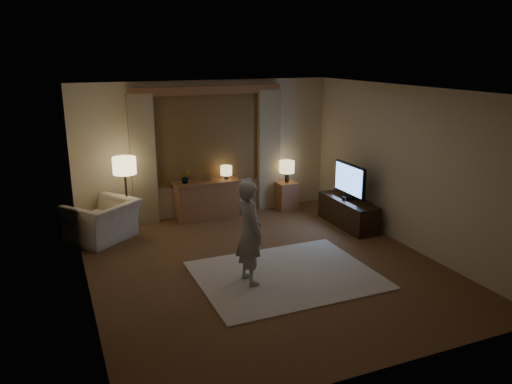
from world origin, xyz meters
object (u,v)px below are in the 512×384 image
sideboard (207,201)px  side_table (286,195)px  tv_stand (348,213)px  person (249,232)px  armchair (102,221)px

sideboard → side_table: 1.68m
tv_stand → person: person is taller
sideboard → person: 2.95m
sideboard → side_table: (1.67, -0.05, -0.07)m
person → tv_stand: bearing=-64.8°
side_table → tv_stand: 1.49m
armchair → person: bearing=85.7°
armchair → sideboard: bearing=153.8°
sideboard → side_table: sideboard is taller
person → sideboard: bearing=-11.0°
armchair → side_table: size_ratio=1.87×
side_table → person: bearing=-124.7°
side_table → armchair: bearing=-174.1°
side_table → person: person is taller
armchair → tv_stand: armchair is taller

